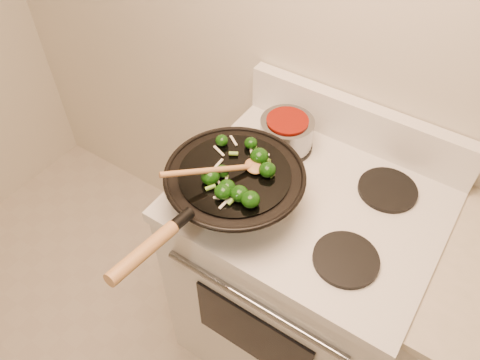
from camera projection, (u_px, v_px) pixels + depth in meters
The scene contains 5 objects.
stove at pixel (299, 275), 1.75m from camera, with size 0.78×0.67×1.08m.
wok at pixel (234, 187), 1.34m from camera, with size 0.40×0.67×0.20m.
stirfry at pixel (239, 175), 1.27m from camera, with size 0.24×0.26×0.05m.
wooden_spoon at pixel (228, 169), 1.27m from camera, with size 0.20×0.26×0.08m.
saucepan at pixel (286, 132), 1.52m from camera, with size 0.17×0.28×0.10m.
Camera 1 is at (0.28, 0.28, 2.00)m, focal length 35.00 mm.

